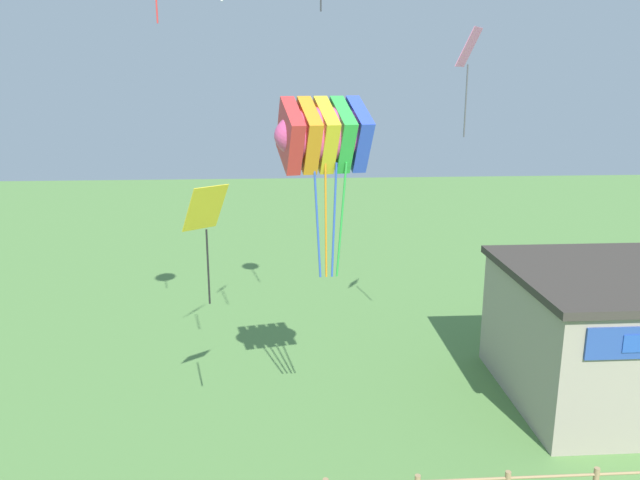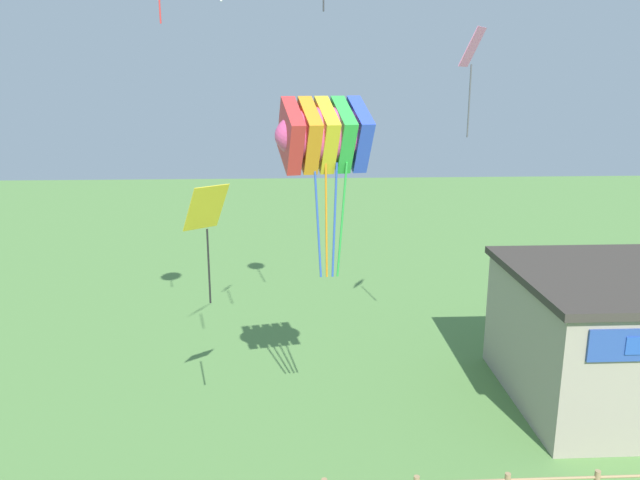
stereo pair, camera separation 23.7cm
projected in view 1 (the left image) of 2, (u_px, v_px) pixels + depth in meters
The scene contains 4 objects.
seaside_building at pixel (635, 334), 20.00m from camera, with size 8.18×6.70×4.30m.
kite_rainbow_parafoil at pixel (324, 135), 15.33m from camera, with size 2.79×2.29×4.59m.
kite_yellow_diamond at pixel (206, 217), 15.48m from camera, with size 1.21×1.16×3.10m.
kite_pink_diamond at pixel (468, 58), 19.26m from camera, with size 0.97×1.08×3.33m.
Camera 1 is at (-0.95, -4.89, 10.12)m, focal length 35.00 mm.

